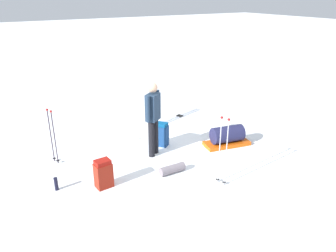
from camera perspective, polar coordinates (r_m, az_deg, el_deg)
The scene contains 10 objects.
ground_plane at distance 7.62m, azimuth -0.00°, elevation -4.88°, with size 80.00×80.00×0.00m, color white.
skier_standing at distance 7.23m, azimuth -2.62°, elevation 1.84°, with size 0.38×0.48×1.70m.
ski_pair_near at distance 9.83m, azimuth 2.02°, elevation 1.67°, with size 0.70×1.81×0.05m.
backpack_large_dark at distance 7.91m, azimuth -1.18°, elevation -1.47°, with size 0.39×0.37×0.59m.
backpack_bright at distance 6.41m, azimuth -11.17°, elevation -8.16°, with size 0.26×0.33×0.57m.
ski_poles_planted_near at distance 6.23m, azimuth 9.57°, elevation -3.83°, with size 0.21×0.11×1.39m.
ski_poles_planted_far at distance 7.40m, azimuth -19.48°, elevation -1.23°, with size 0.22×0.11×1.23m.
gear_sled at distance 8.08m, azimuth 10.24°, elevation -1.83°, with size 0.66×1.18×0.49m.
sleeping_mat_rolled at distance 6.82m, azimuth 0.76°, elevation -7.49°, with size 0.18×0.18×0.55m, color slate.
thermos_bottle at distance 6.61m, azimuth -18.87°, elevation -9.50°, with size 0.07×0.07×0.26m, color black.
Camera 1 is at (-5.80, 3.48, 3.49)m, focal length 35.05 mm.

